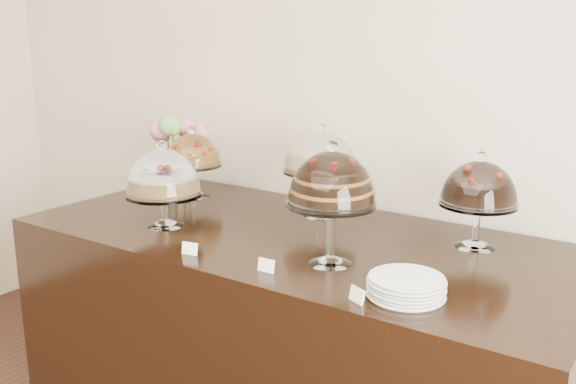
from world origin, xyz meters
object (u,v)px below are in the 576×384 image
Objects in this scene: cake_stand_dark_choco at (479,188)px; cake_stand_fruit_tart at (193,154)px; cake_stand_choco_layer at (332,183)px; cake_stand_cheesecake at (321,156)px; plate_stack at (406,287)px; flower_vase at (176,141)px; cake_stand_sugar_sponge at (163,177)px; display_counter at (295,340)px.

cake_stand_dark_choco is 1.05× the size of cake_stand_fruit_tart.
cake_stand_cheesecake is at bearing 125.19° from cake_stand_choco_layer.
cake_stand_fruit_tart is at bearing 158.36° from plate_stack.
cake_stand_dark_choco is at bearing -1.39° from flower_vase.
cake_stand_cheesecake is 0.92m from plate_stack.
cake_stand_fruit_tart is 1.48× the size of plate_stack.
cake_stand_sugar_sponge is at bearing -157.86° from cake_stand_dark_choco.
cake_stand_dark_choco reaches higher than cake_stand_sugar_sponge.
flower_vase is at bearing 162.30° from display_counter.
flower_vase is 1.64m from plate_stack.
cake_stand_cheesecake is 0.67m from cake_stand_fruit_tart.
cake_stand_choco_layer is at bearing -35.52° from display_counter.
flower_vase reaches higher than cake_stand_sugar_sponge.
plate_stack is at bearing -5.60° from cake_stand_sugar_sponge.
cake_stand_dark_choco is 1.53m from flower_vase.
cake_stand_choco_layer is at bearing -22.42° from cake_stand_fruit_tart.
cake_stand_cheesecake reaches higher than cake_stand_sugar_sponge.
plate_stack is at bearing -19.21° from cake_stand_choco_layer.
flower_vase is at bearing 157.63° from cake_stand_choco_layer.
cake_stand_cheesecake is at bearing 177.90° from cake_stand_dark_choco.
flower_vase reaches higher than cake_stand_fruit_tart.
cake_stand_fruit_tart is at bearing -22.08° from flower_vase.
cake_stand_sugar_sponge is 1.54× the size of plate_stack.
display_counter is 9.68× the size of plate_stack.
cake_stand_choco_layer is at bearing -54.81° from cake_stand_cheesecake.
cake_stand_sugar_sponge is at bearing -132.48° from cake_stand_cheesecake.
cake_stand_cheesecake is 0.68m from cake_stand_dark_choco.
cake_stand_fruit_tart is at bearing -178.55° from cake_stand_dark_choco.
cake_stand_dark_choco is (1.12, 0.46, 0.02)m from cake_stand_sugar_sponge.
cake_stand_cheesecake is 1.04× the size of flower_vase.
cake_stand_choco_layer is at bearing -127.60° from cake_stand_dark_choco.
cake_stand_choco_layer reaches higher than cake_stand_dark_choco.
cake_stand_fruit_tart is at bearing -174.96° from cake_stand_cheesecake.
cake_stand_sugar_sponge is 0.99× the size of cake_stand_dark_choco.
flower_vase is (-0.90, 0.29, 0.69)m from display_counter.
cake_stand_cheesecake is at bearing -0.83° from flower_vase.
cake_stand_sugar_sponge is at bearing 174.40° from plate_stack.
cake_stand_dark_choco is at bearing -2.10° from cake_stand_cheesecake.
cake_stand_choco_layer is at bearing 160.79° from plate_stack.
cake_stand_sugar_sponge is 0.91× the size of flower_vase.
plate_stack is (1.10, -0.11, -0.17)m from cake_stand_sugar_sponge.
cake_stand_cheesecake is (-0.33, 0.47, -0.02)m from cake_stand_choco_layer.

